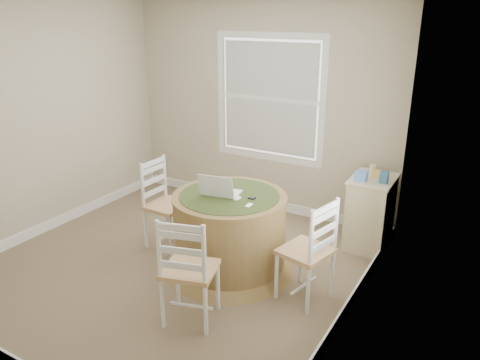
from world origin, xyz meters
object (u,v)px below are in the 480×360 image
Objects in this scene: round_table at (230,229)px; chair_left at (168,205)px; laptop at (220,191)px; chair_right at (306,251)px; chair_near at (190,269)px; corner_chest at (370,212)px.

chair_left is at bearing 171.18° from round_table.
laptop is (0.76, -0.12, 0.35)m from chair_left.
round_table is 1.36× the size of chair_right.
chair_right is (0.70, 0.77, 0.00)m from chair_near.
chair_near is 2.24m from corner_chest.
chair_near reaches higher than corner_chest.
round_table is 1.62× the size of corner_chest.
chair_near is at bearing -29.20° from chair_right.
corner_chest is at bearing 45.89° from round_table.
chair_left reaches higher than round_table.
chair_left is at bearing -60.67° from chair_near.
round_table is 1.36× the size of chair_near.
chair_right is at bearing 165.56° from laptop.
laptop is at bearing -81.41° from chair_right.
chair_near is 1.19× the size of corner_chest.
round_table is at bearing -83.50° from chair_right.
round_table is at bearing -97.13° from chair_near.
chair_right is at bearing -100.35° from corner_chest.
chair_left and chair_near have the same top height.
round_table is at bearing -132.60° from corner_chest.
laptop reaches higher than chair_left.
round_table is 3.28× the size of laptop.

